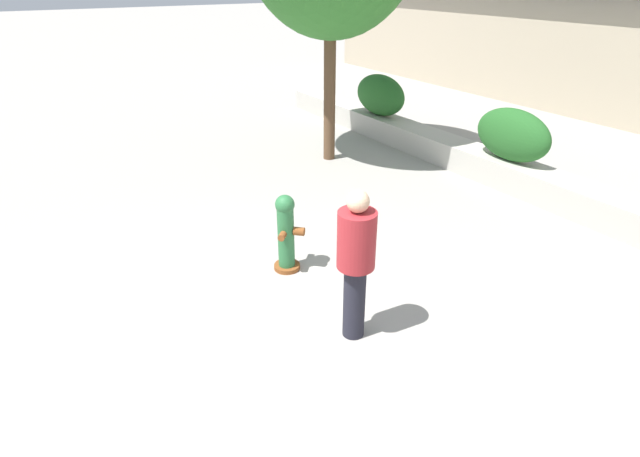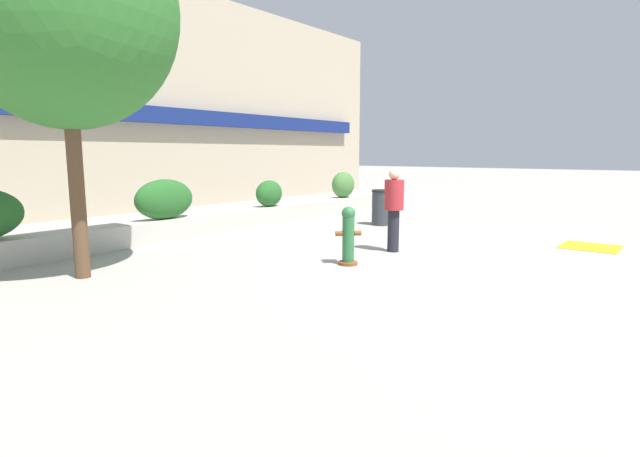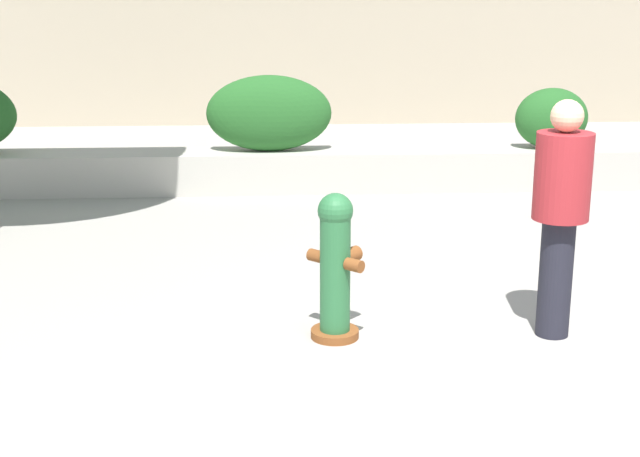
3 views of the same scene
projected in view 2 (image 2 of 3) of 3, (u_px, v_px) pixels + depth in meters
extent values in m
plane|color=#9E9991|center=(430.00, 261.00, 9.51)|extent=(120.00, 120.00, 0.00)
cube|color=tan|center=(93.00, 92.00, 16.18)|extent=(30.00, 1.00, 8.00)
cube|color=navy|center=(105.00, 111.00, 15.86)|extent=(27.00, 0.36, 0.56)
cube|color=#B7B2A8|center=(220.00, 222.00, 13.11)|extent=(18.00, 0.70, 0.50)
ellipsoid|color=#235B23|center=(164.00, 199.00, 11.70)|extent=(1.55, 0.60, 0.94)
ellipsoid|color=#235B23|center=(269.00, 193.00, 14.49)|extent=(0.92, 0.59, 0.76)
ellipsoid|color=#427538|center=(343.00, 185.00, 17.40)|extent=(0.99, 0.66, 0.90)
cylinder|color=brown|center=(348.00, 263.00, 9.21)|extent=(0.50, 0.50, 0.06)
cylinder|color=#286638|center=(348.00, 239.00, 9.15)|extent=(0.31, 0.31, 0.85)
sphere|color=#286638|center=(349.00, 213.00, 9.08)|extent=(0.25, 0.25, 0.25)
cylinder|color=brown|center=(346.00, 232.00, 9.31)|extent=(0.18, 0.18, 0.11)
cylinder|color=brown|center=(358.00, 233.00, 9.16)|extent=(0.15, 0.15, 0.09)
cylinder|color=brown|center=(339.00, 234.00, 9.11)|extent=(0.15, 0.15, 0.09)
cylinder|color=brown|center=(77.00, 194.00, 8.07)|extent=(0.24, 0.24, 2.76)
ellipsoid|color=#2D6B28|center=(63.00, 5.00, 7.63)|extent=(3.59, 3.23, 3.77)
cylinder|color=black|center=(393.00, 231.00, 10.38)|extent=(0.31, 0.31, 0.88)
cylinder|color=maroon|center=(394.00, 195.00, 10.27)|extent=(0.51, 0.51, 0.62)
sphere|color=#D6AD89|center=(395.00, 174.00, 10.21)|extent=(0.23, 0.23, 0.23)
cube|color=gold|center=(590.00, 247.00, 10.92)|extent=(1.15, 1.15, 0.01)
cylinder|color=#2D3338|center=(381.00, 209.00, 14.23)|extent=(0.52, 0.52, 0.95)
cylinder|color=black|center=(381.00, 191.00, 14.15)|extent=(0.55, 0.55, 0.06)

